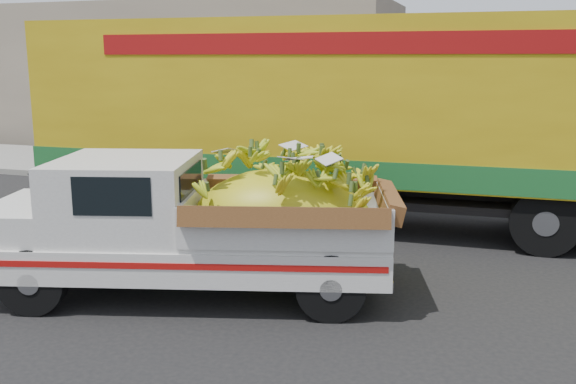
% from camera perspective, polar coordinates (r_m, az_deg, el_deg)
% --- Properties ---
extents(ground, '(100.00, 100.00, 0.00)m').
position_cam_1_polar(ground, '(9.71, -11.27, -7.12)').
color(ground, black).
rests_on(ground, ground).
extents(curb, '(60.00, 0.25, 0.15)m').
position_cam_1_polar(curb, '(15.12, 0.12, 0.22)').
color(curb, gray).
rests_on(curb, ground).
extents(sidewalk, '(60.00, 4.00, 0.14)m').
position_cam_1_polar(sidewalk, '(17.09, 2.31, 1.55)').
color(sidewalk, gray).
rests_on(sidewalk, ground).
extents(building_left, '(18.00, 6.00, 5.00)m').
position_cam_1_polar(building_left, '(25.43, -11.67, 10.19)').
color(building_left, gray).
rests_on(building_left, ground).
extents(pickup_truck, '(5.54, 3.20, 1.83)m').
position_cam_1_polar(pickup_truck, '(8.51, -6.18, -2.74)').
color(pickup_truck, black).
rests_on(pickup_truck, ground).
extents(semi_trailer, '(12.02, 2.83, 3.80)m').
position_cam_1_polar(semi_trailer, '(11.98, 5.19, 7.02)').
color(semi_trailer, black).
rests_on(semi_trailer, ground).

